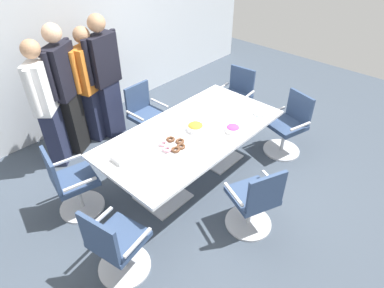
# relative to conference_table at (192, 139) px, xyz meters

# --- Properties ---
(ground_plane) EXTENTS (10.00, 10.00, 0.01)m
(ground_plane) POSITION_rel_conference_table_xyz_m (0.00, 0.00, -0.63)
(ground_plane) COLOR #3D4754
(back_wall) EXTENTS (8.00, 0.10, 2.80)m
(back_wall) POSITION_rel_conference_table_xyz_m (0.00, 2.40, 0.77)
(back_wall) COLOR silver
(back_wall) RESTS_ON ground
(conference_table) EXTENTS (2.40, 1.20, 0.75)m
(conference_table) POSITION_rel_conference_table_xyz_m (0.00, 0.00, 0.00)
(conference_table) COLOR white
(conference_table) RESTS_ON ground
(office_chair_0) EXTENTS (0.63, 0.63, 0.91)m
(office_chair_0) POSITION_rel_conference_table_xyz_m (-1.56, -0.44, -0.22)
(office_chair_0) COLOR silver
(office_chair_0) RESTS_ON ground
(office_chair_1) EXTENTS (0.71, 0.71, 0.91)m
(office_chair_1) POSITION_rel_conference_table_xyz_m (-0.19, -1.09, -0.22)
(office_chair_1) COLOR silver
(office_chair_1) RESTS_ON ground
(office_chair_2) EXTENTS (0.67, 0.67, 0.91)m
(office_chair_2) POSITION_rel_conference_table_xyz_m (1.39, -0.63, -0.22)
(office_chair_2) COLOR silver
(office_chair_2) RESTS_ON ground
(office_chair_3) EXTENTS (0.59, 0.59, 0.91)m
(office_chair_3) POSITION_rel_conference_table_xyz_m (1.56, 0.44, -0.22)
(office_chair_3) COLOR silver
(office_chair_3) RESTS_ON ground
(office_chair_4) EXTENTS (0.55, 0.55, 0.91)m
(office_chair_4) POSITION_rel_conference_table_xyz_m (0.17, 1.10, -0.22)
(office_chair_4) COLOR silver
(office_chair_4) RESTS_ON ground
(office_chair_5) EXTENTS (0.65, 0.65, 0.91)m
(office_chair_5) POSITION_rel_conference_table_xyz_m (-1.39, 0.63, -0.22)
(office_chair_5) COLOR silver
(office_chair_5) RESTS_ON ground
(person_standing_0) EXTENTS (0.50, 0.48, 1.78)m
(person_standing_0) POSITION_rel_conference_table_xyz_m (-1.01, 1.64, 0.31)
(person_standing_0) COLOR #232842
(person_standing_0) RESTS_ON ground
(person_standing_1) EXTENTS (0.57, 0.41, 1.88)m
(person_standing_1) POSITION_rel_conference_table_xyz_m (-0.68, 1.71, 0.37)
(person_standing_1) COLOR black
(person_standing_1) RESTS_ON ground
(person_standing_2) EXTENTS (0.60, 0.35, 1.74)m
(person_standing_2) POSITION_rel_conference_table_xyz_m (-0.27, 1.74, 0.28)
(person_standing_2) COLOR #232842
(person_standing_2) RESTS_ON ground
(person_standing_3) EXTENTS (0.62, 0.29, 1.88)m
(person_standing_3) POSITION_rel_conference_table_xyz_m (-0.07, 1.65, 0.37)
(person_standing_3) COLOR #232842
(person_standing_3) RESTS_ON ground
(snack_bowl_chips_orange) EXTENTS (0.21, 0.21, 0.10)m
(snack_bowl_chips_orange) POSITION_rel_conference_table_xyz_m (0.04, -0.02, 0.17)
(snack_bowl_chips_orange) COLOR white
(snack_bowl_chips_orange) RESTS_ON conference_table
(snack_bowl_candy_mix) EXTENTS (0.18, 0.18, 0.09)m
(snack_bowl_candy_mix) POSITION_rel_conference_table_xyz_m (0.33, -0.38, 0.17)
(snack_bowl_candy_mix) COLOR white
(snack_bowl_candy_mix) RESTS_ON conference_table
(donut_platter) EXTENTS (0.32, 0.31, 0.04)m
(donut_platter) POSITION_rel_conference_table_xyz_m (-0.39, -0.05, 0.15)
(donut_platter) COLOR white
(donut_platter) RESTS_ON conference_table
(plate_stack) EXTENTS (0.19, 0.19, 0.04)m
(plate_stack) POSITION_rel_conference_table_xyz_m (0.92, -0.41, 0.14)
(plate_stack) COLOR white
(plate_stack) RESTS_ON conference_table
(napkin_pile) EXTENTS (0.18, 0.18, 0.06)m
(napkin_pile) POSITION_rel_conference_table_xyz_m (-0.94, 0.19, 0.16)
(napkin_pile) COLOR white
(napkin_pile) RESTS_ON conference_table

